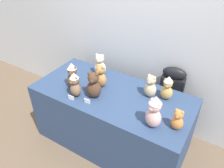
{
  "coord_description": "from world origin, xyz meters",
  "views": [
    {
      "loc": [
        1.03,
        -1.43,
        2.26
      ],
      "look_at": [
        0.0,
        0.25,
        0.91
      ],
      "focal_mm": 35.05,
      "sensor_mm": 36.0,
      "label": 1
    }
  ],
  "objects_px": {
    "display_table": "(112,118)",
    "teddy_bear_mocha": "(75,85)",
    "instrument_case": "(169,101)",
    "teddy_bear_ginger": "(178,120)",
    "teddy_bear_cream": "(100,65)",
    "teddy_bear_honey": "(167,88)",
    "teddy_bear_cocoa": "(94,86)",
    "teddy_bear_blush": "(154,112)",
    "teddy_bear_caramel": "(101,77)",
    "teddy_bear_chestnut": "(73,76)",
    "teddy_bear_sand": "(151,87)"
  },
  "relations": [
    {
      "from": "teddy_bear_mocha",
      "to": "teddy_bear_honey",
      "type": "distance_m",
      "value": 0.98
    },
    {
      "from": "display_table",
      "to": "teddy_bear_caramel",
      "type": "xyz_separation_m",
      "value": [
        -0.18,
        0.05,
        0.52
      ]
    },
    {
      "from": "teddy_bear_cocoa",
      "to": "teddy_bear_caramel",
      "type": "height_order",
      "value": "teddy_bear_cocoa"
    },
    {
      "from": "display_table",
      "to": "teddy_bear_cream",
      "type": "bearing_deg",
      "value": 142.69
    },
    {
      "from": "teddy_bear_cream",
      "to": "teddy_bear_sand",
      "type": "bearing_deg",
      "value": -19.6
    },
    {
      "from": "teddy_bear_caramel",
      "to": "teddy_bear_ginger",
      "type": "bearing_deg",
      "value": -4.36
    },
    {
      "from": "teddy_bear_mocha",
      "to": "teddy_bear_blush",
      "type": "xyz_separation_m",
      "value": [
        0.9,
        0.01,
        0.02
      ]
    },
    {
      "from": "teddy_bear_sand",
      "to": "teddy_bear_chestnut",
      "type": "distance_m",
      "value": 0.88
    },
    {
      "from": "teddy_bear_honey",
      "to": "teddy_bear_blush",
      "type": "xyz_separation_m",
      "value": [
        0.04,
        -0.45,
        0.03
      ]
    },
    {
      "from": "teddy_bear_ginger",
      "to": "teddy_bear_honey",
      "type": "bearing_deg",
      "value": 126.94
    },
    {
      "from": "instrument_case",
      "to": "teddy_bear_ginger",
      "type": "xyz_separation_m",
      "value": [
        0.27,
        -0.71,
        0.38
      ]
    },
    {
      "from": "instrument_case",
      "to": "teddy_bear_caramel",
      "type": "xyz_separation_m",
      "value": [
        -0.7,
        -0.5,
        0.41
      ]
    },
    {
      "from": "teddy_bear_cocoa",
      "to": "teddy_bear_blush",
      "type": "distance_m",
      "value": 0.72
    },
    {
      "from": "teddy_bear_chestnut",
      "to": "teddy_bear_blush",
      "type": "height_order",
      "value": "teddy_bear_blush"
    },
    {
      "from": "teddy_bear_mocha",
      "to": "teddy_bear_honey",
      "type": "bearing_deg",
      "value": 41.36
    },
    {
      "from": "instrument_case",
      "to": "teddy_bear_mocha",
      "type": "relative_size",
      "value": 3.4
    },
    {
      "from": "instrument_case",
      "to": "teddy_bear_honey",
      "type": "distance_m",
      "value": 0.54
    },
    {
      "from": "teddy_bear_chestnut",
      "to": "teddy_bear_sand",
      "type": "bearing_deg",
      "value": 3.23
    },
    {
      "from": "teddy_bear_sand",
      "to": "teddy_bear_mocha",
      "type": "xyz_separation_m",
      "value": [
        -0.7,
        -0.42,
        0.02
      ]
    },
    {
      "from": "teddy_bear_mocha",
      "to": "teddy_bear_caramel",
      "type": "height_order",
      "value": "teddy_bear_mocha"
    },
    {
      "from": "teddy_bear_cocoa",
      "to": "teddy_bear_blush",
      "type": "xyz_separation_m",
      "value": [
        0.71,
        -0.07,
        0.02
      ]
    },
    {
      "from": "teddy_bear_mocha",
      "to": "teddy_bear_chestnut",
      "type": "xyz_separation_m",
      "value": [
        -0.13,
        0.12,
        0.01
      ]
    },
    {
      "from": "teddy_bear_cocoa",
      "to": "teddy_bear_ginger",
      "type": "distance_m",
      "value": 0.91
    },
    {
      "from": "teddy_bear_honey",
      "to": "display_table",
      "type": "bearing_deg",
      "value": -161.78
    },
    {
      "from": "instrument_case",
      "to": "teddy_bear_cocoa",
      "type": "bearing_deg",
      "value": -137.39
    },
    {
      "from": "teddy_bear_cream",
      "to": "teddy_bear_caramel",
      "type": "relative_size",
      "value": 1.03
    },
    {
      "from": "teddy_bear_cocoa",
      "to": "teddy_bear_cream",
      "type": "bearing_deg",
      "value": 98.51
    },
    {
      "from": "teddy_bear_chestnut",
      "to": "teddy_bear_caramel",
      "type": "relative_size",
      "value": 1.12
    },
    {
      "from": "teddy_bear_mocha",
      "to": "teddy_bear_chestnut",
      "type": "bearing_deg",
      "value": 150.52
    },
    {
      "from": "teddy_bear_sand",
      "to": "teddy_bear_caramel",
      "type": "xyz_separation_m",
      "value": [
        -0.57,
        -0.12,
        0.0
      ]
    },
    {
      "from": "teddy_bear_caramel",
      "to": "instrument_case",
      "type": "bearing_deg",
      "value": 43.46
    },
    {
      "from": "teddy_bear_cocoa",
      "to": "teddy_bear_honey",
      "type": "bearing_deg",
      "value": 11.81
    },
    {
      "from": "teddy_bear_chestnut",
      "to": "teddy_bear_honey",
      "type": "distance_m",
      "value": 1.05
    },
    {
      "from": "instrument_case",
      "to": "teddy_bear_honey",
      "type": "bearing_deg",
      "value": -90.0
    },
    {
      "from": "display_table",
      "to": "teddy_bear_sand",
      "type": "xyz_separation_m",
      "value": [
        0.38,
        0.17,
        0.52
      ]
    },
    {
      "from": "teddy_bear_chestnut",
      "to": "teddy_bear_cream",
      "type": "bearing_deg",
      "value": 56.95
    },
    {
      "from": "teddy_bear_sand",
      "to": "teddy_bear_blush",
      "type": "distance_m",
      "value": 0.45
    },
    {
      "from": "teddy_bear_sand",
      "to": "teddy_bear_caramel",
      "type": "height_order",
      "value": "teddy_bear_caramel"
    },
    {
      "from": "teddy_bear_mocha",
      "to": "teddy_bear_caramel",
      "type": "bearing_deg",
      "value": 79.53
    },
    {
      "from": "teddy_bear_blush",
      "to": "teddy_bear_ginger",
      "type": "relative_size",
      "value": 1.55
    },
    {
      "from": "display_table",
      "to": "teddy_bear_mocha",
      "type": "distance_m",
      "value": 0.67
    },
    {
      "from": "instrument_case",
      "to": "teddy_bear_chestnut",
      "type": "xyz_separation_m",
      "value": [
        -0.96,
        -0.69,
        0.43
      ]
    },
    {
      "from": "teddy_bear_sand",
      "to": "teddy_bear_cream",
      "type": "bearing_deg",
      "value": -175.74
    },
    {
      "from": "teddy_bear_cocoa",
      "to": "teddy_bear_caramel",
      "type": "xyz_separation_m",
      "value": [
        -0.06,
        0.21,
        -0.02
      ]
    },
    {
      "from": "display_table",
      "to": "instrument_case",
      "type": "height_order",
      "value": "instrument_case"
    },
    {
      "from": "display_table",
      "to": "teddy_bear_mocha",
      "type": "bearing_deg",
      "value": -141.23
    },
    {
      "from": "teddy_bear_honey",
      "to": "teddy_bear_chestnut",
      "type": "bearing_deg",
      "value": -163.76
    },
    {
      "from": "teddy_bear_caramel",
      "to": "teddy_bear_honey",
      "type": "bearing_deg",
      "value": 20.58
    },
    {
      "from": "instrument_case",
      "to": "teddy_bear_blush",
      "type": "relative_size",
      "value": 2.91
    },
    {
      "from": "teddy_bear_sand",
      "to": "instrument_case",
      "type": "bearing_deg",
      "value": 81.67
    }
  ]
}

